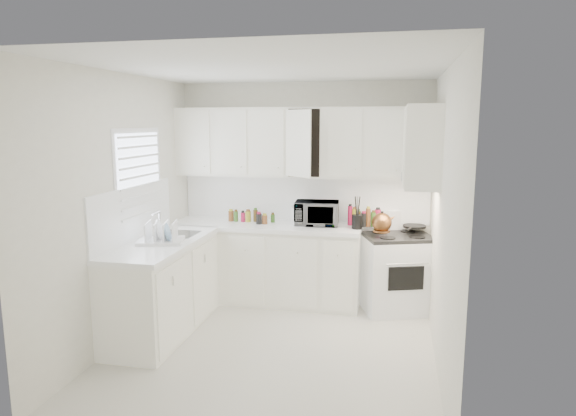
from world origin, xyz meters
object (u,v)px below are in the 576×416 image
(tea_kettle, at_px, (382,221))
(rice_cooker, at_px, (302,214))
(dish_rack, at_px, (160,231))
(stove, at_px, (397,262))
(utensil_crock, at_px, (357,212))
(microwave, at_px, (317,211))

(tea_kettle, bearing_deg, rice_cooker, 151.58)
(rice_cooker, distance_m, dish_rack, 1.68)
(stove, height_order, utensil_crock, utensil_crock)
(tea_kettle, relative_size, utensil_crock, 0.71)
(tea_kettle, xyz_separation_m, dish_rack, (-2.14, -1.00, 0.01))
(microwave, distance_m, utensil_crock, 0.49)
(stove, relative_size, microwave, 2.25)
(stove, height_order, rice_cooker, rice_cooker)
(microwave, xyz_separation_m, utensil_crock, (0.48, -0.13, 0.02))
(tea_kettle, height_order, utensil_crock, utensil_crock)
(stove, relative_size, tea_kettle, 4.20)
(rice_cooker, relative_size, utensil_crock, 0.66)
(microwave, relative_size, rice_cooker, 1.99)
(dish_rack, bearing_deg, rice_cooker, 28.40)
(microwave, bearing_deg, stove, -7.39)
(utensil_crock, bearing_deg, rice_cooker, 172.35)
(rice_cooker, bearing_deg, utensil_crock, 3.00)
(utensil_crock, height_order, dish_rack, utensil_crock)
(rice_cooker, relative_size, dish_rack, 0.58)
(tea_kettle, bearing_deg, stove, 23.33)
(utensil_crock, distance_m, dish_rack, 2.15)
(rice_cooker, height_order, dish_rack, rice_cooker)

